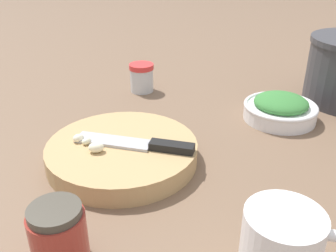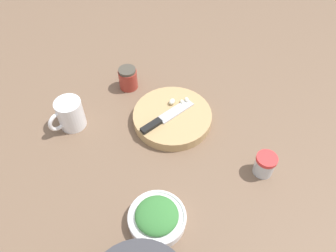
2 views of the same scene
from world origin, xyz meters
name	(u,v)px [view 2 (image 2 of 2)]	position (x,y,z in m)	size (l,w,h in m)	color
ground_plane	(161,144)	(0.00, 0.00, 0.00)	(5.00, 5.00, 0.00)	brown
cutting_board	(172,117)	(0.05, -0.09, 0.02)	(0.25, 0.25, 0.03)	tan
chef_knife	(164,118)	(0.05, -0.06, 0.04)	(0.04, 0.20, 0.01)	black
garlic_cloves	(178,101)	(0.07, -0.14, 0.04)	(0.05, 0.07, 0.02)	#EBEBC8
herb_bowl	(157,217)	(-0.18, 0.18, 0.02)	(0.15, 0.15, 0.05)	white
spice_jar	(265,165)	(-0.27, -0.15, 0.03)	(0.06, 0.06, 0.07)	silver
coffee_mug	(70,114)	(0.25, 0.15, 0.05)	(0.08, 0.12, 0.10)	white
honey_jar	(128,78)	(0.27, -0.09, 0.04)	(0.07, 0.07, 0.08)	#9E3328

